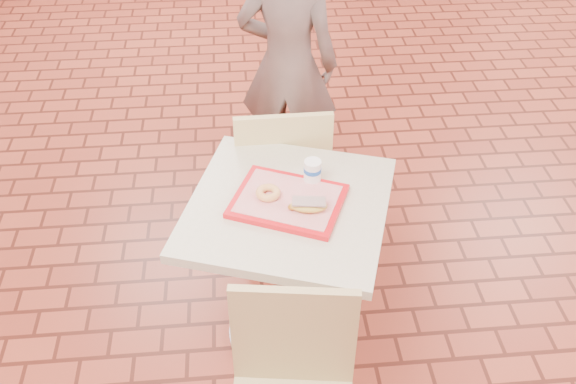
{
  "coord_description": "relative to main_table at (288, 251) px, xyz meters",
  "views": [
    {
      "loc": [
        -1.19,
        -2.82,
        2.54
      ],
      "look_at": [
        -1.01,
        -0.87,
        0.9
      ],
      "focal_mm": 40.0,
      "sensor_mm": 36.0,
      "label": 1
    }
  ],
  "objects": [
    {
      "name": "wainscot_band",
      "position": [
        1.01,
        0.87,
        -0.06
      ],
      "size": [
        8.0,
        10.0,
        1.0
      ],
      "color": "maroon",
      "rests_on": "ground"
    },
    {
      "name": "main_table",
      "position": [
        0.0,
        0.0,
        0.0
      ],
      "size": [
        0.79,
        0.79,
        0.84
      ],
      "rotation": [
        0.0,
        0.0,
        -0.32
      ],
      "color": "beige",
      "rests_on": "ground"
    },
    {
      "name": "chair_main_back",
      "position": [
        0.02,
        0.55,
        -0.02
      ],
      "size": [
        0.45,
        0.45,
        0.97
      ],
      "rotation": [
        0.0,
        0.0,
        3.15
      ],
      "color": "#DDCC84",
      "rests_on": "ground"
    },
    {
      "name": "customer",
      "position": [
        0.11,
        1.25,
        0.22
      ],
      "size": [
        0.64,
        0.5,
        1.56
      ],
      "primitive_type": "imported",
      "rotation": [
        0.0,
        0.0,
        2.89
      ],
      "color": "#64524E",
      "rests_on": "ground"
    },
    {
      "name": "serving_tray",
      "position": [
        0.0,
        0.0,
        0.29
      ],
      "size": [
        0.43,
        0.33,
        0.03
      ],
      "rotation": [
        0.0,
        0.0,
        -0.41
      ],
      "color": "red",
      "rests_on": "main_table"
    },
    {
      "name": "ring_donut",
      "position": [
        -0.08,
        0.02,
        0.32
      ],
      "size": [
        0.13,
        0.13,
        0.03
      ],
      "primitive_type": "torus",
      "rotation": [
        0.0,
        0.0,
        -0.35
      ],
      "color": "#E7A054",
      "rests_on": "serving_tray"
    },
    {
      "name": "long_john_donut",
      "position": [
        0.07,
        -0.07,
        0.32
      ],
      "size": [
        0.16,
        0.09,
        0.05
      ],
      "rotation": [
        0.0,
        0.0,
        -0.13
      ],
      "color": "gold",
      "rests_on": "serving_tray"
    },
    {
      "name": "paper_cup",
      "position": [
        0.11,
        0.12,
        0.35
      ],
      "size": [
        0.07,
        0.07,
        0.09
      ],
      "rotation": [
        0.0,
        0.0,
        0.32
      ],
      "color": "white",
      "rests_on": "serving_tray"
    }
  ]
}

